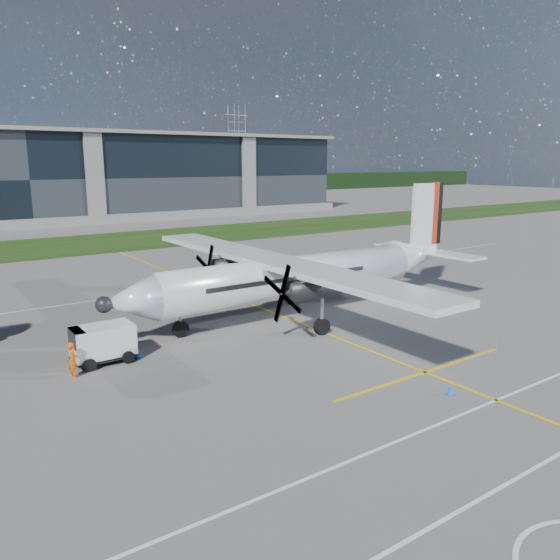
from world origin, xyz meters
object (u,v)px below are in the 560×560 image
(ground_crew_person, at_px, (72,358))
(safety_cone_portwing, at_px, (451,389))
(safety_cone_fwd, at_px, (79,357))
(safety_cone_nose_stbd, at_px, (105,340))
(pylon_east, at_px, (237,148))
(turboprop_aircraft, at_px, (305,251))
(baggage_tug, at_px, (103,344))
(safety_cone_nose_port, at_px, (138,354))
(safety_cone_stbdwing, at_px, (187,277))

(ground_crew_person, xyz_separation_m, safety_cone_portwing, (13.37, -11.83, -0.79))
(safety_cone_fwd, bearing_deg, safety_cone_nose_stbd, 44.55)
(pylon_east, relative_size, turboprop_aircraft, 1.04)
(pylon_east, distance_m, baggage_tug, 174.00)
(pylon_east, height_order, safety_cone_portwing, pylon_east)
(baggage_tug, xyz_separation_m, safety_cone_nose_port, (1.68, -0.50, -0.74))
(ground_crew_person, bearing_deg, safety_cone_portwing, -117.36)
(safety_cone_fwd, bearing_deg, pylon_east, 56.49)
(turboprop_aircraft, distance_m, safety_cone_stbdwing, 15.18)
(pylon_east, relative_size, safety_cone_portwing, 60.00)
(ground_crew_person, xyz_separation_m, safety_cone_fwd, (0.81, 2.05, -0.79))
(safety_cone_fwd, bearing_deg, safety_cone_portwing, -47.84)
(pylon_east, xyz_separation_m, turboprop_aircraft, (-80.25, -143.83, -10.65))
(baggage_tug, height_order, safety_cone_nose_port, baggage_tug)
(turboprop_aircraft, height_order, safety_cone_fwd, turboprop_aircraft)
(safety_cone_stbdwing, bearing_deg, baggage_tug, -128.00)
(baggage_tug, xyz_separation_m, safety_cone_nose_stbd, (0.96, 2.76, -0.74))
(turboprop_aircraft, bearing_deg, safety_cone_stbdwing, 97.51)
(baggage_tug, xyz_separation_m, safety_cone_fwd, (-1.06, 0.76, -0.74))
(safety_cone_stbdwing, height_order, safety_cone_nose_stbd, same)
(turboprop_aircraft, distance_m, safety_cone_nose_port, 13.52)
(baggage_tug, bearing_deg, safety_cone_stbdwing, 52.00)
(safety_cone_stbdwing, bearing_deg, safety_cone_nose_stbd, -131.07)
(turboprop_aircraft, relative_size, ground_crew_person, 13.98)
(pylon_east, xyz_separation_m, safety_cone_nose_stbd, (-93.70, -142.57, -14.75))
(safety_cone_portwing, height_order, safety_cone_nose_port, same)
(pylon_east, distance_m, ground_crew_person, 176.10)
(turboprop_aircraft, xyz_separation_m, safety_cone_stbdwing, (-1.91, 14.50, -4.10))
(safety_cone_nose_stbd, bearing_deg, pylon_east, 56.69)
(safety_cone_nose_stbd, bearing_deg, safety_cone_fwd, -135.45)
(pylon_east, xyz_separation_m, safety_cone_portwing, (-83.16, -158.44, -14.75))
(ground_crew_person, height_order, safety_cone_nose_port, ground_crew_person)
(baggage_tug, distance_m, safety_cone_portwing, 17.46)
(pylon_east, bearing_deg, safety_cone_nose_port, -122.52)
(pylon_east, bearing_deg, ground_crew_person, -123.36)
(pylon_east, height_order, safety_cone_stbdwing, pylon_east)
(baggage_tug, distance_m, safety_cone_nose_stbd, 3.01)
(safety_cone_fwd, bearing_deg, safety_cone_stbdwing, 48.32)
(pylon_east, distance_m, safety_cone_portwing, 179.55)
(ground_crew_person, xyz_separation_m, safety_cone_nose_stbd, (2.84, 4.05, -0.79))
(turboprop_aircraft, height_order, safety_cone_nose_port, turboprop_aircraft)
(turboprop_aircraft, bearing_deg, ground_crew_person, -170.28)
(safety_cone_portwing, bearing_deg, pylon_east, 62.31)
(ground_crew_person, bearing_deg, baggage_tug, -41.36)
(baggage_tug, xyz_separation_m, ground_crew_person, (-1.87, -1.29, 0.05))
(safety_cone_fwd, bearing_deg, baggage_tug, -35.65)
(safety_cone_fwd, bearing_deg, ground_crew_person, -111.52)
(pylon_east, bearing_deg, safety_cone_portwing, -117.69)
(pylon_east, height_order, ground_crew_person, pylon_east)
(safety_cone_stbdwing, height_order, safety_cone_fwd, same)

